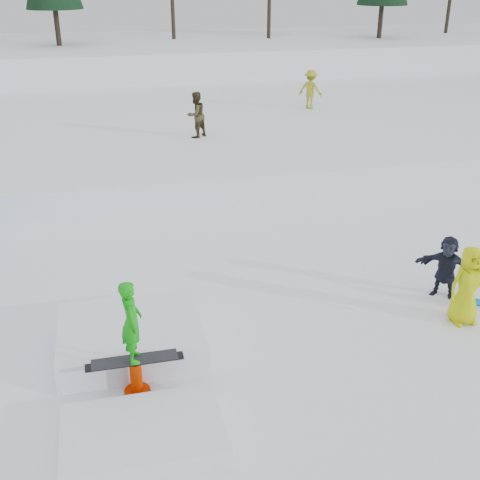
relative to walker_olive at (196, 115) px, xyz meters
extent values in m
plane|color=white|center=(-1.25, -12.05, -1.63)|extent=(120.00, 120.00, 0.00)
cube|color=white|center=(-1.25, 17.95, -0.43)|extent=(60.00, 14.00, 2.40)
cube|color=white|center=(-1.25, 3.95, -1.23)|extent=(50.00, 18.00, 0.80)
cylinder|color=black|center=(-5.25, 16.45, 1.77)|extent=(0.30, 0.30, 2.00)
cylinder|color=black|center=(14.75, 15.95, 1.77)|extent=(0.30, 0.30, 2.00)
imported|color=#372E1A|center=(0.00, 0.00, 0.00)|extent=(1.02, 0.98, 1.66)
imported|color=#93991A|center=(5.77, 3.76, 0.01)|extent=(1.22, 1.19, 1.68)
imported|color=#BDCD05|center=(3.25, -12.62, -0.81)|extent=(0.81, 0.53, 1.64)
imported|color=black|center=(3.43, -11.56, -0.94)|extent=(1.24, 1.16, 1.39)
cube|color=white|center=(-3.32, -12.05, -1.36)|extent=(2.60, 2.20, 0.54)
cube|color=white|center=(-3.32, -14.55, -1.48)|extent=(2.40, 1.60, 0.30)
cylinder|color=red|center=(-3.32, -13.35, -1.60)|extent=(0.44, 0.44, 0.06)
cylinder|color=red|center=(-3.32, -13.35, -1.33)|extent=(0.20, 0.20, 0.60)
cube|color=black|center=(-3.32, -13.35, -1.00)|extent=(1.60, 0.16, 0.06)
cube|color=black|center=(-3.32, -13.35, -0.96)|extent=(1.40, 0.28, 0.03)
imported|color=#0D9D0E|center=(-3.32, -13.35, -0.23)|extent=(0.34, 0.52, 1.42)
camera|label=1|loc=(-3.54, -21.68, 4.88)|focal=45.00mm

